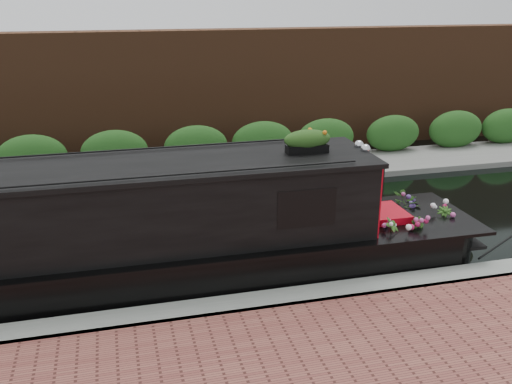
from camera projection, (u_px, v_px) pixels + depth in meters
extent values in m
plane|color=black|center=(228.00, 236.00, 12.70)|extent=(80.00, 80.00, 0.00)
cube|color=gray|center=(267.00, 312.00, 9.69)|extent=(40.00, 0.60, 0.50)
cube|color=slate|center=(198.00, 179.00, 16.54)|extent=(40.00, 2.40, 0.34)
cube|color=#214F1A|center=(194.00, 170.00, 17.36)|extent=(40.00, 1.10, 2.80)
cube|color=#4F2E1A|center=(184.00, 152.00, 19.28)|extent=(40.00, 1.00, 8.00)
cube|color=black|center=(98.00, 212.00, 9.93)|extent=(9.81, 1.96, 1.44)
cube|color=black|center=(93.00, 170.00, 9.68)|extent=(9.97, 2.12, 0.09)
cube|color=red|center=(359.00, 189.00, 11.09)|extent=(0.08, 1.86, 1.44)
cube|color=black|center=(306.00, 208.00, 9.87)|extent=(0.96, 0.04, 0.59)
cube|color=red|center=(382.00, 222.00, 11.48)|extent=(0.86, 0.97, 0.53)
sphere|color=silver|center=(365.00, 149.00, 10.68)|extent=(0.19, 0.19, 0.19)
sphere|color=silver|center=(359.00, 145.00, 10.95)|extent=(0.19, 0.19, 0.19)
cube|color=black|center=(307.00, 149.00, 10.54)|extent=(0.79, 0.26, 0.15)
ellipsoid|color=orange|center=(307.00, 138.00, 10.47)|extent=(0.86, 0.28, 0.26)
imported|color=#2A521B|center=(391.00, 234.00, 10.77)|extent=(0.42, 0.39, 0.65)
imported|color=#2A521B|center=(419.00, 232.00, 10.94)|extent=(0.41, 0.40, 0.58)
imported|color=#2A521B|center=(408.00, 208.00, 12.10)|extent=(0.67, 0.61, 0.65)
imported|color=#2A521B|center=(443.00, 220.00, 11.59)|extent=(0.41, 0.41, 0.55)
imported|color=#2A521B|center=(364.00, 204.00, 12.22)|extent=(0.27, 0.39, 0.71)
cylinder|color=olive|center=(462.00, 239.00, 12.11)|extent=(0.35, 0.42, 0.35)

